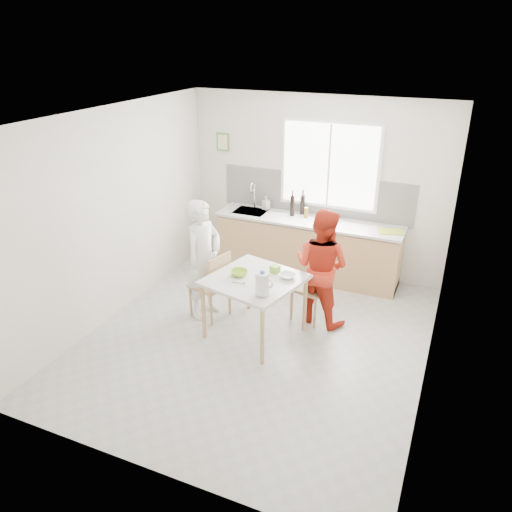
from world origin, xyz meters
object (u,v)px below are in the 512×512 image
(bowl_white, at_px, (287,276))
(person_white, at_px, (204,260))
(person_red, at_px, (321,267))
(milk_jug, at_px, (263,283))
(dining_table, at_px, (255,284))
(wine_bottle_b, at_px, (303,205))
(bowl_green, at_px, (239,273))
(chair_left, at_px, (213,283))
(chair_far, at_px, (314,283))
(wine_bottle_a, at_px, (292,206))

(bowl_white, bearing_deg, person_white, 178.51)
(person_white, height_order, bowl_white, person_white)
(person_red, xyz_separation_m, milk_jug, (-0.39, -1.00, 0.16))
(dining_table, relative_size, wine_bottle_b, 4.11)
(person_white, bearing_deg, milk_jug, -103.57)
(bowl_green, bearing_deg, person_white, 161.53)
(person_white, height_order, wine_bottle_b, person_white)
(chair_left, distance_m, chair_far, 1.32)
(milk_jug, bearing_deg, wine_bottle_b, 112.04)
(wine_bottle_a, height_order, wine_bottle_b, wine_bottle_a)
(person_white, bearing_deg, person_red, -58.56)
(person_red, relative_size, bowl_white, 7.82)
(milk_jug, height_order, wine_bottle_b, wine_bottle_b)
(milk_jug, bearing_deg, person_white, 166.43)
(chair_far, height_order, bowl_green, chair_far)
(dining_table, relative_size, milk_jug, 4.38)
(dining_table, bearing_deg, bowl_green, -179.91)
(chair_left, xyz_separation_m, wine_bottle_a, (0.44, 1.77, 0.57))
(wine_bottle_a, xyz_separation_m, wine_bottle_b, (0.12, 0.13, -0.01))
(milk_jug, distance_m, wine_bottle_a, 2.33)
(wine_bottle_a, bearing_deg, bowl_green, -89.72)
(chair_far, distance_m, person_red, 0.30)
(chair_left, height_order, milk_jug, milk_jug)
(person_white, relative_size, person_red, 1.04)
(dining_table, distance_m, wine_bottle_b, 2.10)
(person_white, distance_m, bowl_white, 1.16)
(chair_left, height_order, bowl_green, chair_left)
(dining_table, height_order, chair_far, chair_far)
(person_red, bearing_deg, wine_bottle_a, -42.26)
(wine_bottle_a, bearing_deg, chair_left, -104.10)
(dining_table, distance_m, chair_far, 0.91)
(bowl_green, relative_size, bowl_white, 1.05)
(chair_left, relative_size, chair_far, 1.02)
(chair_left, distance_m, bowl_white, 1.05)
(bowl_green, bearing_deg, wine_bottle_a, 90.28)
(wine_bottle_a, bearing_deg, dining_table, -83.63)
(person_red, height_order, bowl_green, person_red)
(bowl_white, height_order, wine_bottle_a, wine_bottle_a)
(wine_bottle_a, relative_size, wine_bottle_b, 1.07)
(chair_left, bearing_deg, bowl_green, 84.05)
(milk_jug, bearing_deg, bowl_green, 156.40)
(person_red, distance_m, bowl_white, 0.57)
(chair_far, relative_size, wine_bottle_a, 2.84)
(person_red, bearing_deg, dining_table, 59.74)
(wine_bottle_b, bearing_deg, chair_left, -106.53)
(chair_far, bearing_deg, wine_bottle_b, 129.00)
(chair_left, bearing_deg, dining_table, 90.00)
(chair_far, relative_size, milk_jug, 3.22)
(wine_bottle_b, bearing_deg, chair_far, -64.94)
(person_white, relative_size, wine_bottle_a, 5.01)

